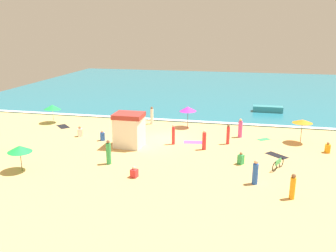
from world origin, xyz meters
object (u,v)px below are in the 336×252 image
at_px(beachgoer_7, 152,116).
at_px(small_boat_0, 268,109).
at_px(beach_umbrella_3, 20,149).
at_px(beach_umbrella_4, 52,107).
at_px(beachgoer_5, 109,153).
at_px(beachgoer_9, 173,135).
at_px(beachgoer_0, 328,148).
at_px(parked_bicycle, 278,164).
at_px(beachgoer_11, 255,173).
at_px(beachgoer_4, 204,140).
at_px(beachgoer_8, 228,135).
at_px(beachgoer_1, 80,132).
at_px(beach_umbrella_1, 188,109).
at_px(beach_umbrella_2, 302,121).
at_px(beachgoer_10, 293,187).
at_px(lifeguard_cabana, 129,130).
at_px(beachgoer_2, 134,173).
at_px(beachgoer_6, 102,136).
at_px(beachgoer_3, 241,159).
at_px(beachgoer_12, 240,129).

xyz_separation_m(beachgoer_7, small_boat_0, (12.09, 7.78, -0.44)).
xyz_separation_m(beach_umbrella_3, beach_umbrella_4, (-4.52, 12.32, 0.04)).
bearing_deg(beachgoer_5, small_boat_0, 57.46).
xyz_separation_m(beach_umbrella_3, beachgoer_9, (9.29, 8.02, -0.79)).
xyz_separation_m(beachgoer_0, beachgoer_7, (-16.09, 5.49, 0.50)).
xyz_separation_m(parked_bicycle, beachgoer_7, (-11.91, 9.92, 0.50)).
height_order(beach_umbrella_3, beachgoer_11, beach_umbrella_3).
height_order(beachgoer_4, small_boat_0, beachgoer_4).
relative_size(beach_umbrella_3, beachgoer_7, 1.06).
distance_m(beachgoer_7, small_boat_0, 14.38).
bearing_deg(beachgoer_9, beachgoer_8, 12.93).
bearing_deg(beach_umbrella_3, beach_umbrella_4, 110.17).
bearing_deg(beach_umbrella_3, beachgoer_11, 4.46).
xyz_separation_m(beach_umbrella_3, beachgoer_1, (0.40, 8.40, -1.22)).
bearing_deg(beach_umbrella_1, beach_umbrella_2, -14.65).
height_order(beachgoer_1, beachgoer_10, beachgoer_10).
xyz_separation_m(beach_umbrella_1, beachgoer_9, (-0.35, -5.56, -1.06)).
bearing_deg(lifeguard_cabana, beachgoer_11, -27.83).
xyz_separation_m(beach_umbrella_3, small_boat_0, (17.87, 21.85, -1.20)).
bearing_deg(beachgoer_2, beachgoer_4, 59.05).
distance_m(lifeguard_cabana, beachgoer_4, 6.34).
bearing_deg(beachgoer_4, small_boat_0, 68.32).
distance_m(beach_umbrella_2, beachgoer_1, 19.91).
bearing_deg(beachgoer_6, beachgoer_8, 7.16).
distance_m(beachgoer_2, beachgoer_8, 10.27).
relative_size(beachgoer_5, beachgoer_9, 1.06).
height_order(beachgoer_0, beachgoer_1, beachgoer_1).
distance_m(beachgoer_3, beachgoer_11, 3.46).
relative_size(beachgoer_3, beachgoer_5, 0.51).
height_order(beachgoer_0, beachgoer_12, beachgoer_12).
distance_m(beachgoer_1, beachgoer_8, 13.51).
distance_m(beachgoer_3, beachgoer_4, 4.04).
height_order(beachgoer_0, beachgoer_4, beachgoer_4).
distance_m(lifeguard_cabana, beachgoer_6, 3.22).
relative_size(beachgoer_5, beachgoer_11, 1.13).
height_order(beachgoer_3, beachgoer_7, beachgoer_7).
distance_m(beachgoer_2, beachgoer_5, 3.24).
height_order(beachgoer_0, beachgoer_3, beachgoer_3).
height_order(beach_umbrella_2, small_boat_0, beach_umbrella_2).
distance_m(beach_umbrella_1, beachgoer_10, 16.40).
bearing_deg(beachgoer_12, beach_umbrella_1, 156.64).
xyz_separation_m(parked_bicycle, beachgoer_4, (-5.64, 3.05, 0.41)).
bearing_deg(beachgoer_1, beachgoer_12, 11.38).
xyz_separation_m(beachgoer_5, beachgoer_8, (8.35, 6.55, -0.02)).
bearing_deg(small_boat_0, beachgoer_10, -89.32).
bearing_deg(lifeguard_cabana, beachgoer_3, -12.80).
height_order(beachgoer_3, beachgoer_4, beachgoer_4).
xyz_separation_m(beachgoer_1, beachgoer_2, (7.70, -7.79, -0.10)).
relative_size(beachgoer_1, beachgoer_9, 0.56).
distance_m(beachgoer_5, beachgoer_12, 12.83).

